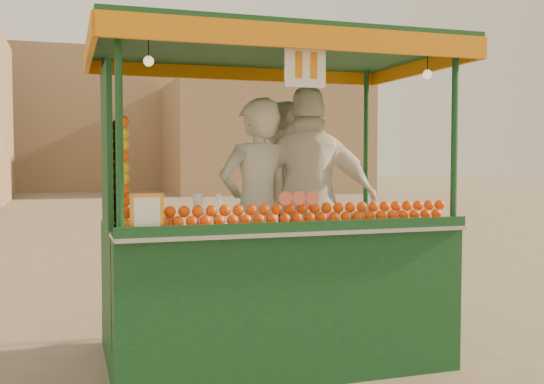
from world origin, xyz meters
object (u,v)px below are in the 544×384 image
object	(u,v)px
vendor_left	(257,210)
vendor_middle	(282,203)
vendor_right	(310,203)
juice_cart	(265,259)

from	to	relation	value
vendor_left	vendor_middle	xyz separation A→B (m)	(0.40, 0.56, 0.01)
vendor_left	vendor_middle	size ratio (longest dim) A/B	0.98
vendor_middle	vendor_right	distance (m)	0.61
juice_cart	vendor_left	xyz separation A→B (m)	(-0.03, 0.14, 0.36)
vendor_left	vendor_middle	bearing A→B (deg)	-137.02
vendor_middle	juice_cart	bearing A→B (deg)	110.65
juice_cart	vendor_middle	xyz separation A→B (m)	(0.38, 0.70, 0.38)
juice_cart	vendor_left	distance (m)	0.39
juice_cart	vendor_left	world-z (taller)	juice_cart
vendor_left	vendor_middle	distance (m)	0.69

